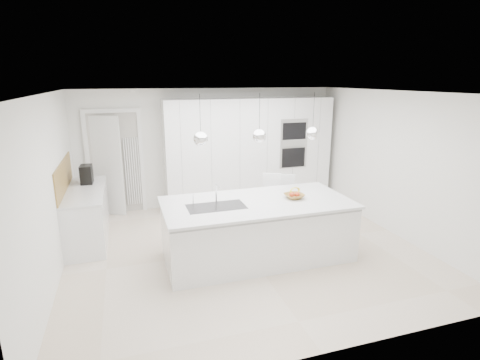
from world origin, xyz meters
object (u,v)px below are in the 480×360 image
object	(u,v)px
espresso_machine	(86,174)
bar_stool_left	(274,204)
bar_stool_right	(289,203)
island_base	(258,231)
fruit_bowl	(294,196)

from	to	relation	value
espresso_machine	bar_stool_left	distance (m)	3.36
espresso_machine	bar_stool_left	bearing A→B (deg)	-15.79
bar_stool_left	bar_stool_right	world-z (taller)	bar_stool_left
island_base	bar_stool_left	xyz separation A→B (m)	(0.63, 0.88, 0.09)
bar_stool_right	bar_stool_left	bearing A→B (deg)	-154.34
fruit_bowl	espresso_machine	distance (m)	3.66
island_base	bar_stool_right	world-z (taller)	bar_stool_right
island_base	bar_stool_right	xyz separation A→B (m)	(0.95, 0.96, 0.06)
island_base	bar_stool_right	distance (m)	1.35
island_base	espresso_machine	world-z (taller)	espresso_machine
bar_stool_left	island_base	bearing A→B (deg)	-103.06
bar_stool_right	espresso_machine	bearing A→B (deg)	177.49
island_base	fruit_bowl	world-z (taller)	fruit_bowl
espresso_machine	bar_stool_left	xyz separation A→B (m)	(3.16, -1.02, -0.54)
espresso_machine	bar_stool_right	bearing A→B (deg)	-13.07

